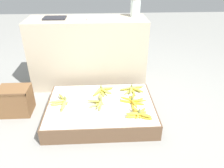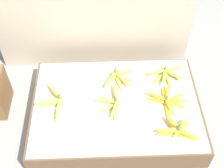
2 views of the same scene
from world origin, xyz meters
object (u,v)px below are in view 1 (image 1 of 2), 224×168
at_px(banana_bunch_middle_midleft, 99,102).
at_px(banana_bunch_front_midright, 139,114).
at_px(banana_bunch_back_midright, 133,89).
at_px(glass_jar, 135,7).
at_px(banana_bunch_middle_left, 62,102).
at_px(banana_bunch_middle_midright, 133,101).
at_px(foam_tray_white, 99,17).
at_px(banana_bunch_back_midleft, 103,91).
at_px(wooden_crate, 16,101).

bearing_deg(banana_bunch_middle_midleft, banana_bunch_front_midright, -31.27).
bearing_deg(banana_bunch_back_midright, banana_bunch_middle_midleft, -147.91).
distance_m(banana_bunch_front_midright, banana_bunch_back_midright, 0.44).
relative_size(banana_bunch_back_midright, glass_jar, 1.37).
height_order(banana_bunch_front_midright, banana_bunch_middle_left, banana_bunch_front_midright).
height_order(banana_bunch_middle_midright, glass_jar, glass_jar).
xyz_separation_m(banana_bunch_middle_midleft, glass_jar, (0.43, 0.80, 0.72)).
bearing_deg(foam_tray_white, banana_bunch_middle_midright, -67.64).
bearing_deg(banana_bunch_middle_midleft, banana_bunch_back_midright, 32.09).
bearing_deg(banana_bunch_back_midleft, banana_bunch_middle_midleft, -101.52).
distance_m(banana_bunch_front_midright, banana_bunch_middle_midright, 0.22).
relative_size(glass_jar, foam_tray_white, 0.74).
bearing_deg(banana_bunch_back_midright, banana_bunch_front_midright, -90.58).
relative_size(banana_bunch_back_midleft, foam_tray_white, 0.85).
bearing_deg(foam_tray_white, banana_bunch_front_midright, -71.11).
bearing_deg(banana_bunch_middle_midleft, banana_bunch_middle_left, 177.49).
relative_size(banana_bunch_middle_midleft, banana_bunch_back_midright, 0.98).
xyz_separation_m(banana_bunch_middle_midleft, banana_bunch_back_midright, (0.36, 0.22, -0.00)).
relative_size(banana_bunch_middle_midleft, banana_bunch_middle_midright, 1.03).
distance_m(wooden_crate, banana_bunch_middle_midright, 1.17).
bearing_deg(banana_bunch_middle_left, wooden_crate, 166.22).
bearing_deg(banana_bunch_back_midleft, banana_bunch_back_midright, 3.24).
xyz_separation_m(banana_bunch_middle_midright, glass_jar, (0.10, 0.79, 0.72)).
bearing_deg(banana_bunch_front_midright, foam_tray_white, 108.89).
relative_size(banana_bunch_front_midright, banana_bunch_middle_left, 0.83).
relative_size(banana_bunch_front_midright, glass_jar, 1.19).
height_order(glass_jar, foam_tray_white, glass_jar).
xyz_separation_m(wooden_crate, banana_bunch_back_midright, (1.19, 0.09, 0.04)).
distance_m(banana_bunch_back_midright, glass_jar, 0.92).
xyz_separation_m(wooden_crate, banana_bunch_middle_left, (0.48, -0.12, 0.05)).
relative_size(banana_bunch_middle_left, banana_bunch_middle_midright, 1.09).
distance_m(banana_bunch_middle_left, banana_bunch_middle_midleft, 0.35).
height_order(wooden_crate, banana_bunch_middle_left, wooden_crate).
bearing_deg(banana_bunch_back_midright, wooden_crate, -175.63).
xyz_separation_m(banana_bunch_middle_left, banana_bunch_back_midright, (0.70, 0.21, -0.01)).
bearing_deg(glass_jar, banana_bunch_front_midright, -94.48).
distance_m(banana_bunch_middle_left, banana_bunch_back_midright, 0.73).
height_order(banana_bunch_front_midright, banana_bunch_back_midleft, banana_bunch_front_midright).
height_order(banana_bunch_middle_midleft, banana_bunch_middle_midright, banana_bunch_middle_midleft).
xyz_separation_m(banana_bunch_middle_left, banana_bunch_middle_midleft, (0.35, -0.02, -0.00)).
bearing_deg(banana_bunch_middle_midleft, wooden_crate, 170.86).
relative_size(banana_bunch_middle_left, glass_jar, 1.43).
relative_size(wooden_crate, banana_bunch_front_midright, 1.26).
bearing_deg(wooden_crate, glass_jar, 27.71).
distance_m(banana_bunch_middle_midleft, banana_bunch_back_midright, 0.42).
bearing_deg(banana_bunch_middle_midright, foam_tray_white, 112.36).
distance_m(wooden_crate, foam_tray_white, 1.24).
bearing_deg(wooden_crate, banana_bunch_middle_midright, -6.50).
bearing_deg(foam_tray_white, wooden_crate, -144.94).
height_order(wooden_crate, banana_bunch_front_midright, wooden_crate).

